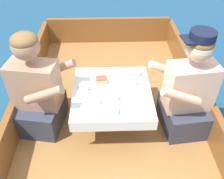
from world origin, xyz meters
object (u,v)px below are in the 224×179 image
person_starboard (187,93)px  coffee_cup_starboard (134,82)px  person_port (37,92)px  sandwich (101,80)px  coffee_cup_port (84,87)px

person_starboard → coffee_cup_starboard: (-0.45, 0.16, 0.00)m
person_port → person_starboard: size_ratio=0.97×
person_port → sandwich: bearing=24.5°
person_port → sandwich: 0.57m
person_starboard → sandwich: 0.77m
sandwich → coffee_cup_starboard: bearing=-8.8°
sandwich → coffee_cup_port: size_ratio=1.10×
person_port → person_starboard: (1.29, -0.06, 0.00)m
person_starboard → sandwich: size_ratio=8.52×
person_port → person_starboard: person_starboard is taller
person_starboard → coffee_cup_starboard: bearing=-26.1°
person_starboard → sandwich: (-0.74, 0.21, 0.00)m
sandwich → coffee_cup_port: bearing=-144.1°
sandwich → person_starboard: bearing=-15.6°
sandwich → coffee_cup_starboard: coffee_cup_starboard is taller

